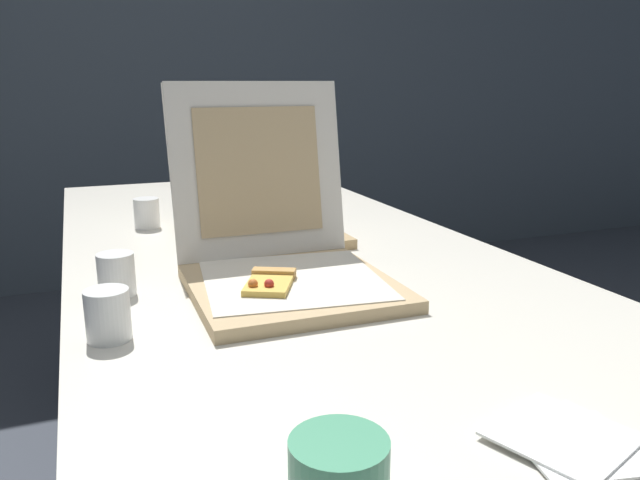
{
  "coord_description": "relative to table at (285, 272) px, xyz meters",
  "views": [
    {
      "loc": [
        -0.4,
        -0.64,
        1.07
      ],
      "look_at": [
        0.02,
        0.42,
        0.78
      ],
      "focal_mm": 34.72,
      "sensor_mm": 36.0,
      "label": 1
    }
  ],
  "objects": [
    {
      "name": "wall_back",
      "position": [
        0.0,
        2.23,
        0.63
      ],
      "size": [
        10.0,
        0.1,
        2.6
      ],
      "primitive_type": "cube",
      "color": "#4C5660",
      "rests_on": "ground"
    },
    {
      "name": "pizza_box_back",
      "position": [
        0.13,
        0.64,
        0.1
      ],
      "size": [
        0.34,
        0.46,
        0.34
      ],
      "rotation": [
        0.0,
        0.0,
        0.02
      ],
      "color": "tan",
      "rests_on": "table"
    },
    {
      "name": "cup_white_near_left",
      "position": [
        -0.38,
        -0.35,
        0.08
      ],
      "size": [
        0.06,
        0.06,
        0.07
      ],
      "primitive_type": "cylinder",
      "color": "white",
      "rests_on": "table"
    },
    {
      "name": "pizza_box_front",
      "position": [
        -0.07,
        -0.22,
        0.1
      ],
      "size": [
        0.34,
        0.41,
        0.35
      ],
      "rotation": [
        0.0,
        0.0,
        -0.01
      ],
      "color": "tan",
      "rests_on": "table"
    },
    {
      "name": "cup_white_near_center",
      "position": [
        -0.35,
        -0.16,
        0.08
      ],
      "size": [
        0.06,
        0.06,
        0.07
      ],
      "primitive_type": "cylinder",
      "color": "white",
      "rests_on": "table"
    },
    {
      "name": "napkin_pile",
      "position": [
        0.04,
        -0.8,
        0.05
      ],
      "size": [
        0.16,
        0.16,
        0.01
      ],
      "color": "white",
      "rests_on": "table"
    },
    {
      "name": "cup_white_far",
      "position": [
        -0.25,
        0.33,
        0.08
      ],
      "size": [
        0.06,
        0.06,
        0.07
      ],
      "primitive_type": "cylinder",
      "color": "white",
      "rests_on": "table"
    },
    {
      "name": "table",
      "position": [
        0.0,
        0.0,
        0.0
      ],
      "size": [
        0.88,
        2.08,
        0.72
      ],
      "color": "silver",
      "rests_on": "ground"
    },
    {
      "name": "pizza_box_middle",
      "position": [
        -0.02,
        0.17,
        0.1
      ],
      "size": [
        0.34,
        0.42,
        0.35
      ],
      "rotation": [
        0.0,
        0.0,
        0.01
      ],
      "color": "tan",
      "rests_on": "table"
    }
  ]
}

